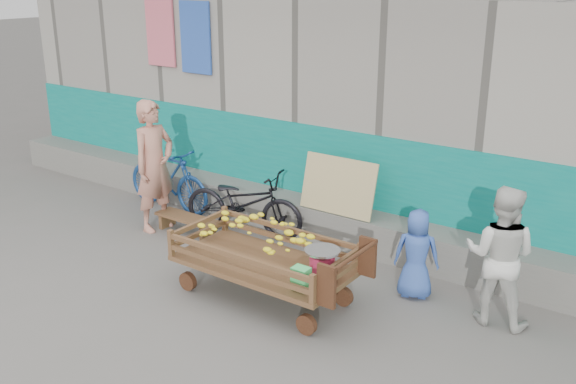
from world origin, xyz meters
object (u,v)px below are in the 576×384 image
Objects in this scene: woman at (500,256)px; child at (417,254)px; banana_cart at (260,246)px; bicycle_blue at (168,178)px; vendor_man at (155,166)px; bicycle_dark at (244,203)px; bench at (187,221)px.

child is at bearing -6.95° from woman.
bicycle_blue is at bearing 153.98° from banana_cart.
vendor_man reaches higher than child.
bicycle_dark is (-1.25, 1.24, -0.15)m from banana_cart.
vendor_man is (-0.43, -0.10, 0.70)m from bench.
woman is 1.45× the size of child.
vendor_man reaches higher than bicycle_blue.
child reaches higher than bench.
bench is at bearing 156.25° from banana_cart.
vendor_man is at bearing -2.70° from woman.
bench is 0.81m from bicycle_dark.
bicycle_dark is at bearing 135.09° from banana_cart.
banana_cart is at bearing 16.34° from child.
woman is (4.06, 0.12, 0.54)m from bench.
banana_cart is at bearing -114.38° from bicycle_blue.
woman reaches higher than bicycle_dark.
bicycle_blue is (-4.89, 0.38, -0.23)m from woman.
bicycle_dark is (-3.42, 0.30, -0.27)m from woman.
woman is (4.49, 0.22, -0.17)m from vendor_man.
bicycle_blue is (-1.47, 0.08, 0.04)m from bicycle_dark.
bench is 0.59× the size of bicycle_blue.
woman reaches higher than banana_cart.
woman reaches higher than bench.
bicycle_blue is (-4.03, 0.36, -0.02)m from child.
bicycle_blue reaches higher than banana_cart.
vendor_man is 1.05× the size of bicycle_dark.
vendor_man reaches higher than bicycle_dark.
banana_cart is 2.38m from woman.
bicycle_dark is 1.06× the size of bicycle_blue.
woman is 4.91m from bicycle_blue.
banana_cart is 1.45× the size of woman.
woman is at bearing -85.95° from vendor_man.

